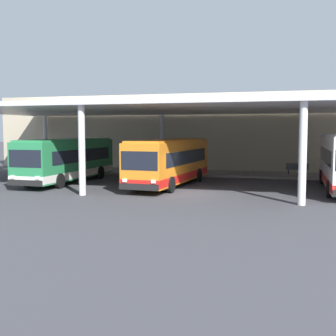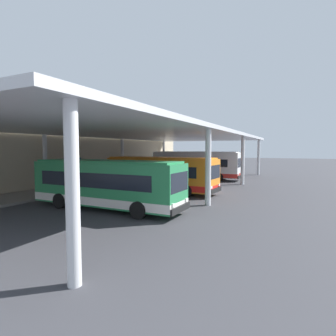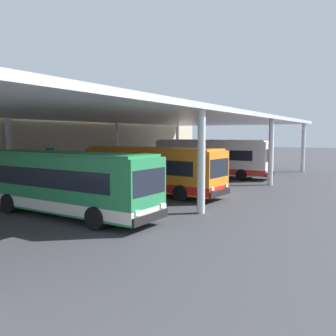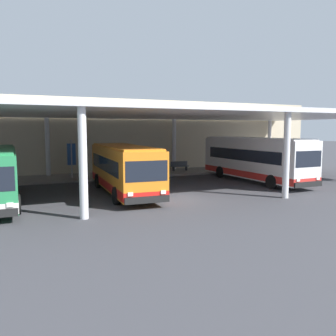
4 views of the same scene
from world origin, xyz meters
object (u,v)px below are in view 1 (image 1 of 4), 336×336
(bus_second_bay, at_px, (170,162))
(bench_waiting, at_px, (297,169))
(bus_nearest_bay, at_px, (68,160))
(banner_sign, at_px, (171,151))

(bus_second_bay, relative_size, bench_waiting, 5.93)
(bus_nearest_bay, bearing_deg, banner_sign, 54.38)
(bus_nearest_bay, height_order, bench_waiting, bus_nearest_bay)
(bus_second_bay, height_order, banner_sign, banner_sign)
(bus_second_bay, xyz_separation_m, bench_waiting, (8.42, 8.65, -0.99))
(bench_waiting, bearing_deg, bus_second_bay, -134.25)
(banner_sign, bearing_deg, bench_waiting, 4.77)
(bus_nearest_bay, xyz_separation_m, bench_waiting, (16.17, 8.78, -0.99))
(bus_second_bay, relative_size, banner_sign, 3.33)
(bench_waiting, relative_size, banner_sign, 0.56)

